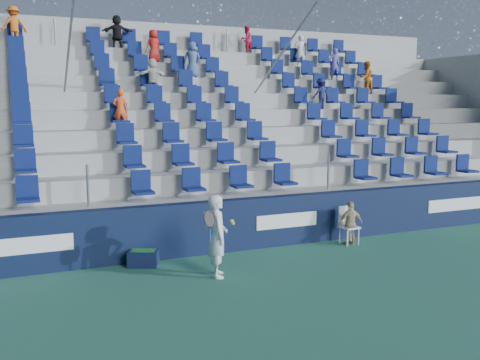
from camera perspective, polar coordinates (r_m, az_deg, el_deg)
name	(u,v)px	position (r m, az deg, el deg)	size (l,w,h in m)	color
ground	(290,296)	(9.79, 5.40, -12.18)	(70.00, 70.00, 0.00)	#2C664E
sponsor_wall	(226,226)	(12.36, -1.48, -4.89)	(24.00, 0.32, 1.20)	#0E1734
grandstand	(167,144)	(16.93, -7.82, 3.88)	(24.00, 8.17, 6.63)	#A6A6A1
tennis_player	(218,236)	(10.54, -2.40, -5.96)	(0.69, 0.68, 1.64)	silver
line_judge_chair	(347,222)	(13.30, 11.36, -4.45)	(0.44, 0.45, 0.92)	white
line_judge	(351,223)	(13.19, 11.71, -4.52)	(0.63, 0.26, 1.07)	tan
ball_bin	(143,257)	(11.53, -10.27, -8.12)	(0.72, 0.61, 0.34)	#0F193A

